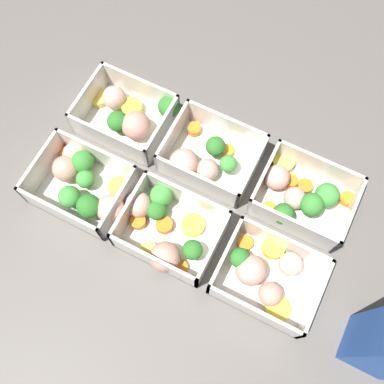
{
  "coord_description": "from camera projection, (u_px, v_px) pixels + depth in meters",
  "views": [
    {
      "loc": [
        -0.11,
        0.23,
        0.7
      ],
      "look_at": [
        0.0,
        0.0,
        0.02
      ],
      "focal_mm": 42.0,
      "sensor_mm": 36.0,
      "label": 1
    }
  ],
  "objects": [
    {
      "name": "ground_plane",
      "position": [
        192.0,
        196.0,
        0.74
      ],
      "size": [
        4.0,
        4.0,
        0.0
      ],
      "primitive_type": "plane",
      "color": "#56514C"
    },
    {
      "name": "container_near_left",
      "position": [
        300.0,
        195.0,
        0.72
      ],
      "size": [
        0.15,
        0.13,
        0.06
      ],
      "color": "silver",
      "rests_on": "ground_plane"
    },
    {
      "name": "container_near_center",
      "position": [
        205.0,
        158.0,
        0.74
      ],
      "size": [
        0.15,
        0.13,
        0.06
      ],
      "color": "silver",
      "rests_on": "ground_plane"
    },
    {
      "name": "container_near_right",
      "position": [
        130.0,
        115.0,
        0.77
      ],
      "size": [
        0.17,
        0.12,
        0.06
      ],
      "color": "silver",
      "rests_on": "ground_plane"
    },
    {
      "name": "container_far_left",
      "position": [
        265.0,
        274.0,
        0.67
      ],
      "size": [
        0.15,
        0.13,
        0.06
      ],
      "color": "silver",
      "rests_on": "ground_plane"
    },
    {
      "name": "container_far_center",
      "position": [
        165.0,
        229.0,
        0.7
      ],
      "size": [
        0.16,
        0.13,
        0.06
      ],
      "color": "silver",
      "rests_on": "ground_plane"
    },
    {
      "name": "container_far_right",
      "position": [
        84.0,
        184.0,
        0.72
      ],
      "size": [
        0.16,
        0.12,
        0.06
      ],
      "color": "silver",
      "rests_on": "ground_plane"
    }
  ]
}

